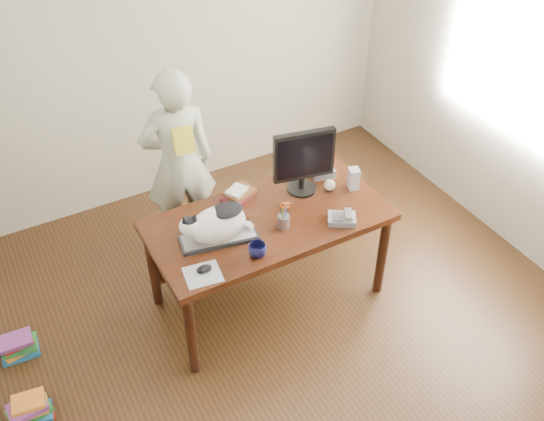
{
  "coord_description": "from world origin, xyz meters",
  "views": [
    {
      "loc": [
        -1.47,
        -2.11,
        3.34
      ],
      "look_at": [
        0.0,
        0.55,
        0.85
      ],
      "focal_mm": 40.0,
      "sensor_mm": 36.0,
      "label": 1
    }
  ],
  "objects": [
    {
      "name": "held_book",
      "position": [
        -0.29,
        1.31,
        1.05
      ],
      "size": [
        0.15,
        0.1,
        0.2
      ],
      "rotation": [
        0.0,
        0.0,
        -0.13
      ],
      "color": "gold",
      "rests_on": "person"
    },
    {
      "name": "book_stack",
      "position": [
        -0.08,
        0.89,
        0.79
      ],
      "size": [
        0.26,
        0.23,
        0.08
      ],
      "rotation": [
        0.0,
        0.0,
        0.4
      ],
      "color": "#4D1417",
      "rests_on": "desk"
    },
    {
      "name": "speaker",
      "position": [
        0.68,
        0.61,
        0.83
      ],
      "size": [
        0.09,
        0.1,
        0.16
      ],
      "rotation": [
        0.0,
        0.0,
        -0.32
      ],
      "color": "#99999B",
      "rests_on": "desk"
    },
    {
      "name": "mouse",
      "position": [
        -0.58,
        0.35,
        0.77
      ],
      "size": [
        0.11,
        0.08,
        0.04
      ],
      "rotation": [
        0.0,
        0.0,
        -0.14
      ],
      "color": "black",
      "rests_on": "mousepad"
    },
    {
      "name": "keyboard",
      "position": [
        -0.38,
        0.57,
        0.76
      ],
      "size": [
        0.52,
        0.28,
        0.03
      ],
      "rotation": [
        0.0,
        0.0,
        -0.19
      ],
      "color": "black",
      "rests_on": "desk"
    },
    {
      "name": "pen_cup",
      "position": [
        0.05,
        0.48,
        0.81
      ],
      "size": [
        0.11,
        0.11,
        0.2
      ],
      "rotation": [
        0.0,
        0.0,
        -0.43
      ],
      "color": "#9D9CA2",
      "rests_on": "desk"
    },
    {
      "name": "baseball",
      "position": [
        0.52,
        0.66,
        0.79
      ],
      "size": [
        0.08,
        0.08,
        0.08
      ],
      "rotation": [
        0.0,
        0.0,
        -0.15
      ],
      "color": "beige",
      "rests_on": "desk"
    },
    {
      "name": "book_pile_b",
      "position": [
        -1.72,
        0.95,
        0.07
      ],
      "size": [
        0.26,
        0.2,
        0.15
      ],
      "color": "#195A9A",
      "rests_on": "ground"
    },
    {
      "name": "mousepad",
      "position": [
        -0.6,
        0.33,
        0.75
      ],
      "size": [
        0.24,
        0.22,
        0.0
      ],
      "rotation": [
        0.0,
        0.0,
        -0.14
      ],
      "color": "#A4A8AF",
      "rests_on": "desk"
    },
    {
      "name": "cat",
      "position": [
        -0.4,
        0.57,
        0.89
      ],
      "size": [
        0.49,
        0.3,
        0.28
      ],
      "rotation": [
        0.0,
        0.0,
        -0.19
      ],
      "color": "white",
      "rests_on": "keyboard"
    },
    {
      "name": "person",
      "position": [
        -0.29,
        1.48,
        0.76
      ],
      "size": [
        0.6,
        0.43,
        1.52
      ],
      "primitive_type": "imported",
      "rotation": [
        0.0,
        0.0,
        3.02
      ],
      "color": "silver",
      "rests_on": "ground"
    },
    {
      "name": "calculator",
      "position": [
        0.59,
        0.88,
        0.78
      ],
      "size": [
        0.21,
        0.25,
        0.07
      ],
      "rotation": [
        0.0,
        0.0,
        -0.22
      ],
      "color": "slate",
      "rests_on": "desk"
    },
    {
      "name": "book_pile_a",
      "position": [
        -1.75,
        0.4,
        0.09
      ],
      "size": [
        0.27,
        0.22,
        0.18
      ],
      "color": "#AD2218",
      "rests_on": "ground"
    },
    {
      "name": "coffee_mug",
      "position": [
        -0.23,
        0.31,
        0.8
      ],
      "size": [
        0.15,
        0.15,
        0.09
      ],
      "primitive_type": "imported",
      "rotation": [
        0.0,
        0.0,
        0.4
      ],
      "color": "#0D0E36",
      "rests_on": "desk"
    },
    {
      "name": "desk",
      "position": [
        0.0,
        0.68,
        0.6
      ],
      "size": [
        1.6,
        0.8,
        0.75
      ],
      "color": "black",
      "rests_on": "ground"
    },
    {
      "name": "room",
      "position": [
        0.0,
        0.0,
        1.35
      ],
      "size": [
        4.5,
        4.5,
        4.5
      ],
      "color": "black",
      "rests_on": "ground"
    },
    {
      "name": "monitor",
      "position": [
        0.35,
        0.75,
        1.02
      ],
      "size": [
        0.43,
        0.25,
        0.48
      ],
      "rotation": [
        0.0,
        0.0,
        -0.2
      ],
      "color": "black",
      "rests_on": "desk"
    },
    {
      "name": "phone",
      "position": [
        0.41,
        0.33,
        0.78
      ],
      "size": [
        0.22,
        0.21,
        0.08
      ],
      "rotation": [
        0.0,
        0.0,
        -0.55
      ],
      "color": "slate",
      "rests_on": "desk"
    }
  ]
}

